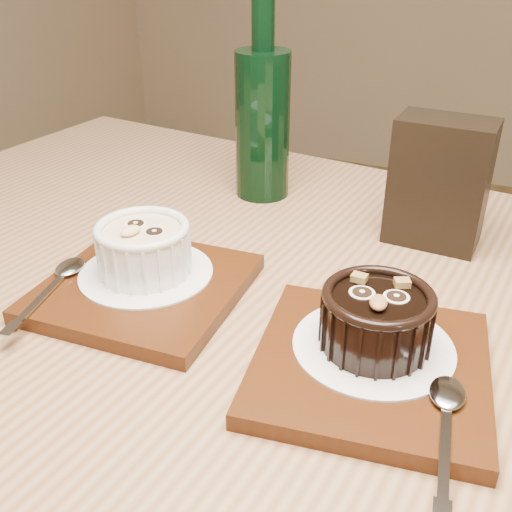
{
  "coord_description": "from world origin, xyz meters",
  "views": [
    {
      "loc": [
        0.09,
        -0.33,
        1.06
      ],
      "look_at": [
        -0.1,
        0.07,
        0.81
      ],
      "focal_mm": 42.0,
      "sensor_mm": 36.0,
      "label": 1
    }
  ],
  "objects_px": {
    "tray_right": "(370,366)",
    "ramekin_white": "(144,246)",
    "tray_left": "(144,288)",
    "ramekin_dark": "(377,317)",
    "table": "(281,389)",
    "condiment_stand": "(439,183)",
    "green_bottle": "(263,119)"
  },
  "relations": [
    {
      "from": "tray_right",
      "to": "tray_left",
      "type": "bearing_deg",
      "value": 175.29
    },
    {
      "from": "table",
      "to": "tray_left",
      "type": "height_order",
      "value": "tray_left"
    },
    {
      "from": "ramekin_white",
      "to": "tray_right",
      "type": "relative_size",
      "value": 0.5
    },
    {
      "from": "tray_left",
      "to": "ramekin_white",
      "type": "distance_m",
      "value": 0.04
    },
    {
      "from": "tray_left",
      "to": "condiment_stand",
      "type": "height_order",
      "value": "condiment_stand"
    },
    {
      "from": "table",
      "to": "condiment_stand",
      "type": "xyz_separation_m",
      "value": [
        0.09,
        0.21,
        0.16
      ]
    },
    {
      "from": "green_bottle",
      "to": "ramekin_dark",
      "type": "bearing_deg",
      "value": -50.31
    },
    {
      "from": "ramekin_white",
      "to": "tray_right",
      "type": "xyz_separation_m",
      "value": [
        0.24,
        -0.03,
        -0.04
      ]
    },
    {
      "from": "ramekin_white",
      "to": "tray_right",
      "type": "distance_m",
      "value": 0.24
    },
    {
      "from": "condiment_stand",
      "to": "ramekin_dark",
      "type": "bearing_deg",
      "value": -89.71
    },
    {
      "from": "ramekin_white",
      "to": "green_bottle",
      "type": "distance_m",
      "value": 0.27
    },
    {
      "from": "tray_left",
      "to": "ramekin_white",
      "type": "relative_size",
      "value": 2.0
    },
    {
      "from": "ramekin_dark",
      "to": "ramekin_white",
      "type": "bearing_deg",
      "value": 163.21
    },
    {
      "from": "tray_right",
      "to": "ramekin_dark",
      "type": "xyz_separation_m",
      "value": [
        -0.0,
        0.02,
        0.04
      ]
    },
    {
      "from": "table",
      "to": "green_bottle",
      "type": "relative_size",
      "value": 4.91
    },
    {
      "from": "table",
      "to": "tray_left",
      "type": "distance_m",
      "value": 0.17
    },
    {
      "from": "tray_right",
      "to": "condiment_stand",
      "type": "distance_m",
      "value": 0.26
    },
    {
      "from": "tray_right",
      "to": "ramekin_white",
      "type": "bearing_deg",
      "value": 172.2
    },
    {
      "from": "tray_left",
      "to": "ramekin_dark",
      "type": "xyz_separation_m",
      "value": [
        0.23,
        -0.0,
        0.04
      ]
    },
    {
      "from": "tray_right",
      "to": "ramekin_dark",
      "type": "height_order",
      "value": "ramekin_dark"
    },
    {
      "from": "tray_right",
      "to": "condiment_stand",
      "type": "xyz_separation_m",
      "value": [
        -0.0,
        0.25,
        0.06
      ]
    },
    {
      "from": "tray_right",
      "to": "green_bottle",
      "type": "relative_size",
      "value": 0.7
    },
    {
      "from": "ramekin_dark",
      "to": "condiment_stand",
      "type": "height_order",
      "value": "condiment_stand"
    },
    {
      "from": "table",
      "to": "tray_right",
      "type": "height_order",
      "value": "tray_right"
    },
    {
      "from": "table",
      "to": "ramekin_dark",
      "type": "xyz_separation_m",
      "value": [
        0.09,
        -0.03,
        0.14
      ]
    },
    {
      "from": "tray_left",
      "to": "green_bottle",
      "type": "relative_size",
      "value": 0.7
    },
    {
      "from": "tray_left",
      "to": "table",
      "type": "bearing_deg",
      "value": 11.94
    },
    {
      "from": "table",
      "to": "ramekin_dark",
      "type": "height_order",
      "value": "ramekin_dark"
    },
    {
      "from": "tray_right",
      "to": "table",
      "type": "bearing_deg",
      "value": 153.71
    },
    {
      "from": "table",
      "to": "ramekin_white",
      "type": "xyz_separation_m",
      "value": [
        -0.14,
        -0.01,
        0.14
      ]
    },
    {
      "from": "green_bottle",
      "to": "ramekin_white",
      "type": "bearing_deg",
      "value": -90.39
    },
    {
      "from": "table",
      "to": "ramekin_dark",
      "type": "distance_m",
      "value": 0.17
    }
  ]
}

